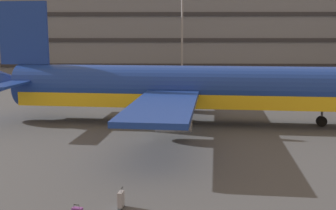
{
  "coord_description": "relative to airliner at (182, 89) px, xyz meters",
  "views": [
    {
      "loc": [
        0.7,
        -33.82,
        7.82
      ],
      "look_at": [
        0.22,
        -5.56,
        3.0
      ],
      "focal_mm": 43.74,
      "sensor_mm": 36.0,
      "label": 1
    }
  ],
  "objects": [
    {
      "name": "ground_plane",
      "position": [
        -1.31,
        -2.41,
        -3.11
      ],
      "size": [
        600.0,
        600.0,
        0.0
      ],
      "primitive_type": "plane",
      "color": "#424449"
    },
    {
      "name": "airliner",
      "position": [
        0.0,
        0.0,
        0.0
      ],
      "size": [
        37.38,
        30.19,
        10.87
      ],
      "color": "navy",
      "rests_on": "ground_plane"
    },
    {
      "name": "light_mast_left",
      "position": [
        0.58,
        34.3,
        8.4
      ],
      "size": [
        1.8,
        0.5,
        19.7
      ],
      "color": "gray",
      "rests_on": "ground_plane"
    },
    {
      "name": "terminal_structure",
      "position": [
        -1.31,
        46.71,
        6.21
      ],
      "size": [
        129.13,
        14.33,
        18.62
      ],
      "color": "slate",
      "rests_on": "ground_plane"
    },
    {
      "name": "suitcase_orange",
      "position": [
        -3.07,
        -18.54,
        -2.7
      ],
      "size": [
        0.28,
        0.5,
        0.98
      ],
      "color": "gray",
      "rests_on": "ground_plane"
    }
  ]
}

